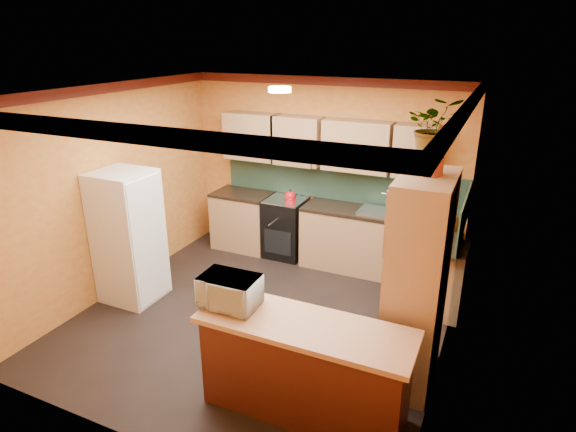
# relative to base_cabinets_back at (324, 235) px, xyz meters

# --- Properties ---
(room_shell) EXTENTS (4.24, 4.24, 2.72)m
(room_shell) POSITION_rel_base_cabinets_back_xyz_m (-0.12, -1.52, 1.65)
(room_shell) COLOR black
(room_shell) RESTS_ON ground
(base_cabinets_back) EXTENTS (3.65, 0.60, 0.88)m
(base_cabinets_back) POSITION_rel_base_cabinets_back_xyz_m (0.00, 0.00, 0.00)
(base_cabinets_back) COLOR tan
(base_cabinets_back) RESTS_ON ground
(countertop_back) EXTENTS (3.65, 0.62, 0.04)m
(countertop_back) POSITION_rel_base_cabinets_back_xyz_m (0.00, -0.00, 0.46)
(countertop_back) COLOR black
(countertop_back) RESTS_ON base_cabinets_back
(stove) EXTENTS (0.58, 0.58, 0.91)m
(stove) POSITION_rel_base_cabinets_back_xyz_m (-0.62, -0.00, 0.02)
(stove) COLOR black
(stove) RESTS_ON ground
(kettle) EXTENTS (0.20, 0.20, 0.18)m
(kettle) POSITION_rel_base_cabinets_back_xyz_m (-0.52, -0.05, 0.56)
(kettle) COLOR red
(kettle) RESTS_ON stove
(sink) EXTENTS (0.48, 0.40, 0.03)m
(sink) POSITION_rel_base_cabinets_back_xyz_m (0.78, 0.00, 0.50)
(sink) COLOR silver
(sink) RESTS_ON countertop_back
(base_cabinets_right) EXTENTS (0.60, 0.80, 0.88)m
(base_cabinets_right) POSITION_rel_base_cabinets_back_xyz_m (1.66, -0.71, 0.00)
(base_cabinets_right) COLOR tan
(base_cabinets_right) RESTS_ON ground
(countertop_right) EXTENTS (0.62, 0.80, 0.04)m
(countertop_right) POSITION_rel_base_cabinets_back_xyz_m (1.66, -0.71, 0.46)
(countertop_right) COLOR black
(countertop_right) RESTS_ON base_cabinets_right
(fridge) EXTENTS (0.68, 0.66, 1.70)m
(fridge) POSITION_rel_base_cabinets_back_xyz_m (-1.89, -2.00, 0.41)
(fridge) COLOR white
(fridge) RESTS_ON ground
(pantry) EXTENTS (0.48, 0.90, 2.10)m
(pantry) POSITION_rel_base_cabinets_back_xyz_m (1.71, -2.11, 0.61)
(pantry) COLOR tan
(pantry) RESTS_ON ground
(fern_pot) EXTENTS (0.22, 0.22, 0.16)m
(fern_pot) POSITION_rel_base_cabinets_back_xyz_m (1.71, -2.06, 1.74)
(fern_pot) COLOR #9F3C26
(fern_pot) RESTS_ON pantry
(fern) EXTENTS (0.54, 0.50, 0.51)m
(fern) POSITION_rel_base_cabinets_back_xyz_m (1.71, -2.06, 2.07)
(fern) COLOR tan
(fern) RESTS_ON fern_pot
(breakfast_bar) EXTENTS (1.80, 0.55, 0.88)m
(breakfast_bar) POSITION_rel_base_cabinets_back_xyz_m (0.94, -3.00, 0.00)
(breakfast_bar) COLOR #522513
(breakfast_bar) RESTS_ON ground
(bar_top) EXTENTS (1.90, 0.65, 0.05)m
(bar_top) POSITION_rel_base_cabinets_back_xyz_m (0.94, -3.00, 0.47)
(bar_top) COLOR tan
(bar_top) RESTS_ON breakfast_bar
(microwave) EXTENTS (0.53, 0.37, 0.29)m
(microwave) POSITION_rel_base_cabinets_back_xyz_m (0.20, -3.00, 0.64)
(microwave) COLOR white
(microwave) RESTS_ON bar_top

